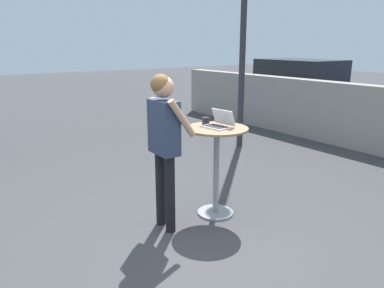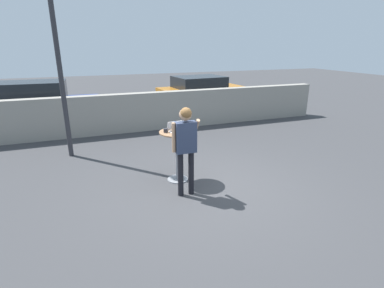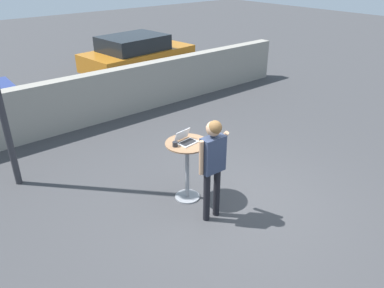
% 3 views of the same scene
% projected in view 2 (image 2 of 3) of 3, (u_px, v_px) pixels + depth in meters
% --- Properties ---
extents(ground_plane, '(50.00, 50.00, 0.00)m').
position_uv_depth(ground_plane, '(206.00, 190.00, 6.07)').
color(ground_plane, '#3D3D3F').
extents(pavement_kerb, '(13.03, 0.35, 1.28)m').
position_uv_depth(pavement_kerb, '(150.00, 111.00, 10.19)').
color(pavement_kerb, gray).
rests_on(pavement_kerb, ground_plane).
extents(cafe_table, '(0.74, 0.74, 1.10)m').
position_uv_depth(cafe_table, '(177.00, 148.00, 6.30)').
color(cafe_table, gray).
rests_on(cafe_table, ground_plane).
extents(laptop, '(0.35, 0.32, 0.20)m').
position_uv_depth(laptop, '(176.00, 129.00, 6.20)').
color(laptop, silver).
rests_on(laptop, cafe_table).
extents(coffee_mug, '(0.12, 0.09, 0.08)m').
position_uv_depth(coffee_mug, '(166.00, 131.00, 6.12)').
color(coffee_mug, '#232328').
rests_on(coffee_mug, cafe_table).
extents(standing_person, '(0.53, 0.38, 1.75)m').
position_uv_depth(standing_person, '(186.00, 140.00, 5.55)').
color(standing_person, black).
rests_on(standing_person, ground_plane).
extents(parked_car_near_street, '(4.13, 2.33, 1.42)m').
position_uv_depth(parked_car_near_street, '(202.00, 91.00, 13.87)').
color(parked_car_near_street, '#B76B19').
rests_on(parked_car_near_street, ground_plane).
extents(parked_car_further_down, '(3.92, 1.85, 1.64)m').
position_uv_depth(parked_car_further_down, '(39.00, 106.00, 10.18)').
color(parked_car_further_down, navy).
rests_on(parked_car_further_down, ground_plane).
extents(street_lamp, '(0.32, 0.32, 5.24)m').
position_uv_depth(street_lamp, '(53.00, 22.00, 6.92)').
color(street_lamp, '#2D2D33').
rests_on(street_lamp, ground_plane).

